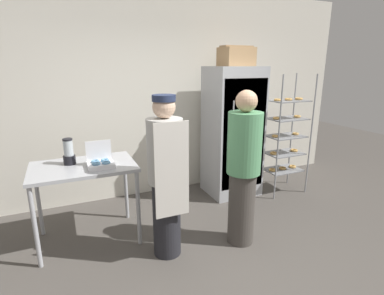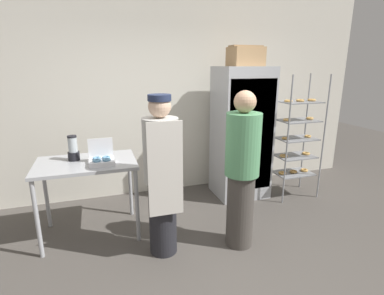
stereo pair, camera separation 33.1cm
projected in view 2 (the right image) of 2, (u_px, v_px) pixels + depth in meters
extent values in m
plane|color=#4C4742|center=(227.00, 273.00, 2.86)|extent=(14.00, 14.00, 0.00)
cube|color=silver|center=(169.00, 94.00, 4.49)|extent=(6.40, 0.12, 2.98)
cube|color=#ADAFB5|center=(241.00, 133.00, 4.40)|extent=(0.75, 0.64, 1.90)
cube|color=#93959B|center=(251.00, 137.00, 4.11)|extent=(0.69, 0.02, 1.56)
cylinder|color=silver|center=(239.00, 136.00, 4.01)|extent=(0.02, 0.02, 0.94)
cylinder|color=#93969B|center=(287.00, 142.00, 4.09)|extent=(0.02, 0.02, 1.80)
cylinder|color=#93969B|center=(324.00, 139.00, 4.27)|extent=(0.02, 0.02, 1.80)
cylinder|color=#93969B|center=(271.00, 136.00, 4.46)|extent=(0.02, 0.02, 1.80)
cylinder|color=#93969B|center=(305.00, 133.00, 4.64)|extent=(0.02, 0.02, 1.80)
cube|color=gray|center=(293.00, 173.00, 4.51)|extent=(0.56, 0.38, 0.01)
torus|color=#DBA351|center=(282.00, 173.00, 4.45)|extent=(0.11, 0.11, 0.03)
torus|color=#DBA351|center=(293.00, 171.00, 4.51)|extent=(0.11, 0.11, 0.03)
torus|color=#DBA351|center=(304.00, 170.00, 4.57)|extent=(0.11, 0.11, 0.03)
cube|color=gray|center=(295.00, 156.00, 4.44)|extent=(0.56, 0.38, 0.01)
torus|color=#DBA351|center=(284.00, 156.00, 4.38)|extent=(0.11, 0.11, 0.03)
torus|color=#DBA351|center=(306.00, 153.00, 4.49)|extent=(0.11, 0.11, 0.03)
cube|color=gray|center=(297.00, 139.00, 4.37)|extent=(0.56, 0.38, 0.01)
torus|color=#DBA351|center=(285.00, 138.00, 4.31)|extent=(0.10, 0.10, 0.03)
torus|color=#DBA351|center=(308.00, 136.00, 4.42)|extent=(0.10, 0.10, 0.03)
cube|color=gray|center=(298.00, 121.00, 4.30)|extent=(0.56, 0.38, 0.01)
torus|color=#DBA351|center=(287.00, 120.00, 4.24)|extent=(0.10, 0.10, 0.03)
torus|color=#DBA351|center=(310.00, 118.00, 4.35)|extent=(0.10, 0.10, 0.03)
cube|color=gray|center=(300.00, 102.00, 4.23)|extent=(0.56, 0.38, 0.01)
torus|color=#DBA351|center=(288.00, 101.00, 4.17)|extent=(0.11, 0.11, 0.03)
torus|color=#DBA351|center=(300.00, 100.00, 4.22)|extent=(0.11, 0.11, 0.03)
torus|color=#DBA351|center=(312.00, 100.00, 4.28)|extent=(0.11, 0.11, 0.03)
cube|color=#ADAFB5|center=(86.00, 163.00, 3.32)|extent=(1.08, 0.73, 0.04)
cylinder|color=#ADAFB5|center=(37.00, 220.00, 2.99)|extent=(0.04, 0.04, 0.85)
cylinder|color=#ADAFB5|center=(137.00, 206.00, 3.29)|extent=(0.04, 0.04, 0.85)
cylinder|color=#ADAFB5|center=(46.00, 194.00, 3.58)|extent=(0.04, 0.04, 0.85)
cylinder|color=#ADAFB5|center=(130.00, 184.00, 3.88)|extent=(0.04, 0.04, 0.85)
cube|color=white|center=(102.00, 162.00, 3.22)|extent=(0.27, 0.21, 0.05)
cube|color=white|center=(101.00, 148.00, 3.28)|extent=(0.26, 0.01, 0.21)
torus|color=#669EC6|center=(97.00, 160.00, 3.15)|extent=(0.09, 0.09, 0.02)
torus|color=#669EC6|center=(107.00, 160.00, 3.18)|extent=(0.09, 0.09, 0.02)
torus|color=#669EC6|center=(97.00, 158.00, 3.23)|extent=(0.09, 0.09, 0.02)
torus|color=#669EC6|center=(106.00, 157.00, 3.26)|extent=(0.09, 0.09, 0.02)
cylinder|color=black|center=(74.00, 156.00, 3.35)|extent=(0.13, 0.13, 0.10)
cylinder|color=#B2BCC1|center=(73.00, 145.00, 3.32)|extent=(0.10, 0.10, 0.17)
cylinder|color=black|center=(72.00, 136.00, 3.29)|extent=(0.10, 0.10, 0.02)
cube|color=tan|center=(245.00, 57.00, 4.11)|extent=(0.44, 0.36, 0.25)
cube|color=#A58057|center=(246.00, 46.00, 4.08)|extent=(0.45, 0.19, 0.02)
cylinder|color=#232328|center=(163.00, 217.00, 3.10)|extent=(0.28, 0.28, 0.80)
cylinder|color=beige|center=(161.00, 150.00, 2.91)|extent=(0.35, 0.35, 0.64)
sphere|color=beige|center=(160.00, 106.00, 2.79)|extent=(0.22, 0.22, 0.22)
cube|color=beige|center=(166.00, 170.00, 2.78)|extent=(0.33, 0.02, 0.92)
cylinder|color=#232D4C|center=(159.00, 98.00, 2.77)|extent=(0.22, 0.22, 0.06)
cylinder|color=#47423D|center=(240.00, 210.00, 3.23)|extent=(0.29, 0.29, 0.82)
cylinder|color=#569966|center=(243.00, 145.00, 3.03)|extent=(0.36, 0.36, 0.65)
sphere|color=tan|center=(245.00, 102.00, 2.92)|extent=(0.22, 0.22, 0.22)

